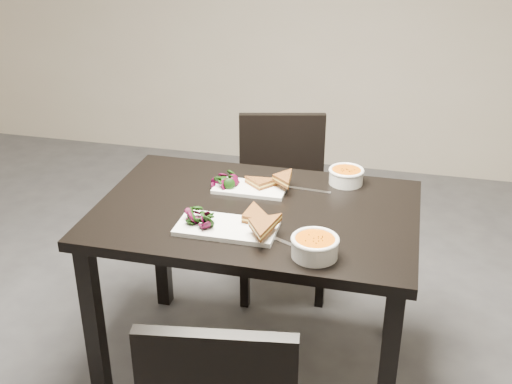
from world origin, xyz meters
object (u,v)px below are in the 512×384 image
plate_near (227,228)px  chair_far (282,192)px  soup_bowl_near (315,246)px  plate_far (250,188)px  table (256,232)px  soup_bowl_far (346,175)px

plate_near → chair_far: bearing=88.6°
plate_near → soup_bowl_near: size_ratio=2.22×
plate_near → plate_far: bearing=90.1°
chair_far → soup_bowl_near: 1.07m
chair_far → table: bearing=-100.4°
chair_far → soup_bowl_far: chair_far is taller
plate_far → soup_bowl_near: bearing=-52.9°
table → plate_near: 0.22m
chair_far → plate_near: chair_far is taller
chair_far → soup_bowl_near: bearing=-86.3°
chair_far → plate_far: (-0.02, -0.54, 0.27)m
table → soup_bowl_far: soup_bowl_far is taller
plate_near → soup_bowl_far: bearing=53.5°
plate_far → soup_bowl_far: (0.36, 0.15, 0.03)m
soup_bowl_near → plate_far: size_ratio=0.56×
chair_far → plate_far: size_ratio=2.98×
table → plate_far: bearing=112.1°
table → soup_bowl_near: bearing=-46.6°
chair_far → plate_near: size_ratio=2.41×
table → soup_bowl_near: soup_bowl_near is taller
table → soup_bowl_far: 0.45m
soup_bowl_far → table: bearing=-134.4°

